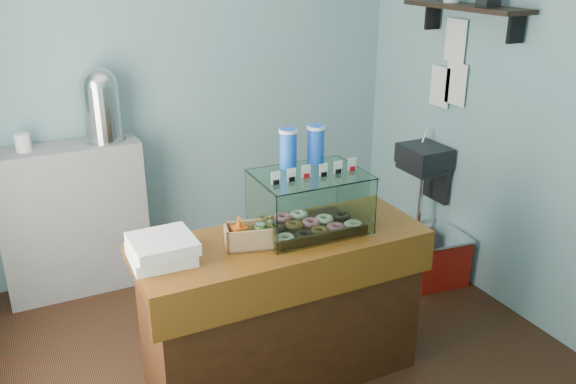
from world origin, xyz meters
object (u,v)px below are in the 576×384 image
counter (282,308)px  red_cooler (436,259)px  display_case (307,197)px  coffee_urn (101,103)px

counter → red_cooler: bearing=17.7°
counter → red_cooler: 1.61m
counter → display_case: bearing=20.5°
coffee_urn → red_cooler: size_ratio=1.12×
coffee_urn → display_case: bearing=-61.7°
coffee_urn → red_cooler: (2.13, -1.10, -1.18)m
counter → display_case: (0.19, 0.07, 0.62)m
display_case → coffee_urn: 1.74m
counter → coffee_urn: (-0.62, 1.58, 0.92)m
display_case → coffee_urn: bearing=119.4°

